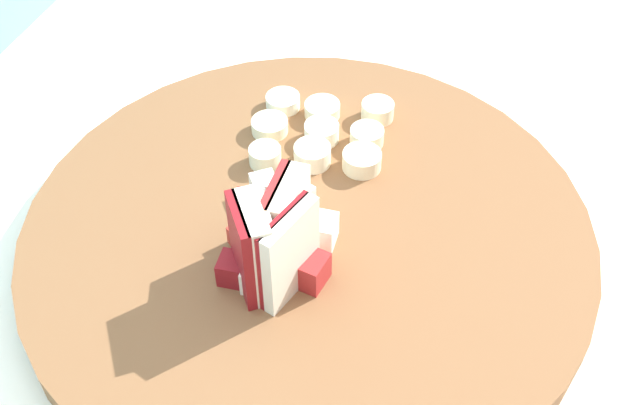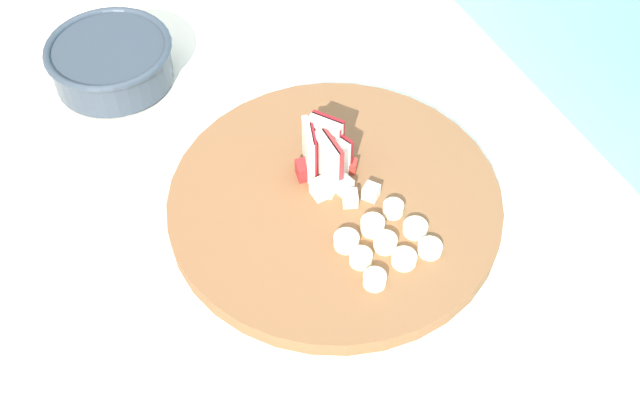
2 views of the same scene
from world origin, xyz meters
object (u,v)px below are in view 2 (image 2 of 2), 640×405
(apple_wedge_fan, at_px, (325,150))
(banana_slice_rows, at_px, (385,243))
(apple_dice_pile, at_px, (331,176))
(cutting_board, at_px, (335,203))
(ceramic_bowl, at_px, (111,61))

(apple_wedge_fan, bearing_deg, banana_slice_rows, 3.49)
(banana_slice_rows, bearing_deg, apple_dice_pile, -174.41)
(cutting_board, relative_size, banana_slice_rows, 3.68)
(apple_wedge_fan, relative_size, banana_slice_rows, 0.70)
(apple_dice_pile, bearing_deg, banana_slice_rows, 5.59)
(apple_dice_pile, height_order, banana_slice_rows, apple_dice_pile)
(banana_slice_rows, relative_size, ceramic_bowl, 0.64)
(apple_wedge_fan, height_order, ceramic_bowl, apple_wedge_fan)
(banana_slice_rows, bearing_deg, cutting_board, -168.52)
(ceramic_bowl, bearing_deg, apple_dice_pile, 29.86)
(cutting_board, bearing_deg, banana_slice_rows, 11.48)
(apple_dice_pile, bearing_deg, apple_wedge_fan, 173.56)
(cutting_board, distance_m, apple_dice_pile, 0.03)
(cutting_board, relative_size, apple_wedge_fan, 5.28)
(cutting_board, xyz_separation_m, apple_wedge_fan, (-0.04, 0.01, 0.04))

